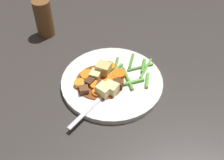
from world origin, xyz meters
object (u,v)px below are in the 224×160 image
object	(u,v)px
carrot_slice_5	(109,84)
meat_chunk_3	(101,87)
carrot_slice_2	(80,83)
fork	(96,103)
potato_chunk_1	(111,88)
meat_chunk_0	(90,81)
meat_chunk_2	(118,84)
carrot_slice_0	(87,75)
carrot_slice_4	(119,74)
pepper_mill	(44,18)
carrot_slice_3	(98,92)
potato_chunk_0	(104,69)
carrot_slice_1	(95,85)
carrot_slice_6	(107,67)
carrot_slice_7	(114,78)
dinner_plate	(112,82)
potato_chunk_2	(96,75)
meat_chunk_1	(84,90)
potato_chunk_3	(104,90)

from	to	relation	value
carrot_slice_5	meat_chunk_3	bearing A→B (deg)	16.07
carrot_slice_2	fork	distance (m)	0.07
potato_chunk_1	meat_chunk_0	size ratio (longest dim) A/B	1.29
meat_chunk_2	meat_chunk_3	world-z (taller)	same
carrot_slice_0	meat_chunk_0	world-z (taller)	meat_chunk_0
carrot_slice_4	pepper_mill	world-z (taller)	pepper_mill
meat_chunk_2	carrot_slice_3	bearing A→B (deg)	11.25
meat_chunk_3	potato_chunk_0	bearing A→B (deg)	-109.64
carrot_slice_1	carrot_slice_6	world-z (taller)	carrot_slice_6
carrot_slice_2	meat_chunk_3	world-z (taller)	meat_chunk_3
carrot_slice_4	carrot_slice_7	size ratio (longest dim) A/B	1.23
carrot_slice_2	pepper_mill	xyz separation A→B (m)	(0.07, -0.26, 0.04)
dinner_plate	pepper_mill	bearing A→B (deg)	-60.15
carrot_slice_0	potato_chunk_2	size ratio (longest dim) A/B	1.27
pepper_mill	meat_chunk_3	bearing A→B (deg)	111.80
carrot_slice_0	carrot_slice_4	world-z (taller)	carrot_slice_4
carrot_slice_2	meat_chunk_1	xyz separation A→B (m)	(-0.01, 0.03, 0.00)
dinner_plate	meat_chunk_2	world-z (taller)	meat_chunk_2
carrot_slice_6	meat_chunk_1	size ratio (longest dim) A/B	1.63
potato_chunk_2	meat_chunk_1	distance (m)	0.06
carrot_slice_3	meat_chunk_2	distance (m)	0.05
potato_chunk_2	meat_chunk_3	distance (m)	0.04
carrot_slice_4	meat_chunk_1	bearing A→B (deg)	20.25
carrot_slice_7	meat_chunk_3	bearing A→B (deg)	35.29
meat_chunk_0	carrot_slice_4	bearing A→B (deg)	-175.03
meat_chunk_1	pepper_mill	xyz separation A→B (m)	(0.07, -0.28, 0.03)
carrot_slice_1	carrot_slice_4	distance (m)	0.07
carrot_slice_7	potato_chunk_0	size ratio (longest dim) A/B	0.79
potato_chunk_0	potato_chunk_3	size ratio (longest dim) A/B	1.06
carrot_slice_1	meat_chunk_3	world-z (taller)	meat_chunk_3
meat_chunk_2	pepper_mill	distance (m)	0.33
carrot_slice_5	carrot_slice_6	size ratio (longest dim) A/B	0.97
meat_chunk_3	potato_chunk_3	bearing A→B (deg)	105.91
carrot_slice_1	carrot_slice_7	distance (m)	0.05
meat_chunk_1	pepper_mill	world-z (taller)	pepper_mill
meat_chunk_1	carrot_slice_0	bearing A→B (deg)	-107.82
carrot_slice_3	pepper_mill	bearing A→B (deg)	-70.63
potato_chunk_1	carrot_slice_6	bearing A→B (deg)	-95.56
dinner_plate	potato_chunk_3	distance (m)	0.06
potato_chunk_2	carrot_slice_2	bearing A→B (deg)	18.62
dinner_plate	carrot_slice_4	world-z (taller)	carrot_slice_4
pepper_mill	carrot_slice_0	bearing A→B (deg)	111.07
carrot_slice_6	potato_chunk_3	bearing A→B (deg)	72.46
potato_chunk_3	meat_chunk_0	world-z (taller)	potato_chunk_3
meat_chunk_1	pepper_mill	distance (m)	0.30
carrot_slice_0	meat_chunk_2	distance (m)	0.09
potato_chunk_2	fork	world-z (taller)	potato_chunk_2
carrot_slice_4	potato_chunk_3	xyz separation A→B (m)	(0.05, 0.05, 0.01)
carrot_slice_5	meat_chunk_2	distance (m)	0.02
potato_chunk_0	meat_chunk_0	xyz separation A→B (m)	(0.04, 0.02, -0.01)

